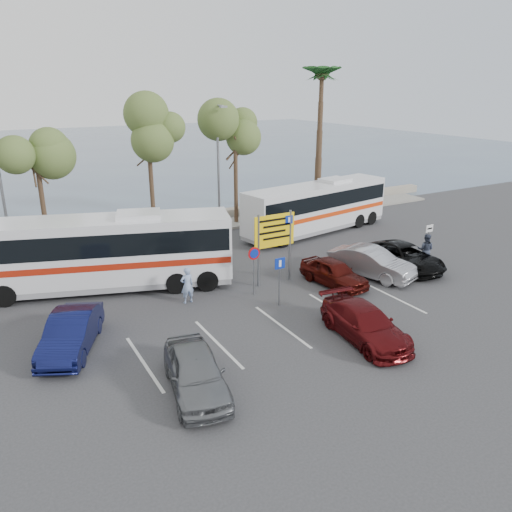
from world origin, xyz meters
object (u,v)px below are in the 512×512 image
street_lamp_right (219,161)px  suv_black (405,257)px  direction_sign (275,236)px  pedestrian_near (187,285)px  coach_bus_right (317,209)px  car_maroon (365,324)px  car_silver_b (371,263)px  coach_bus_left (103,255)px  car_blue (71,333)px  street_lamp_left (0,178)px  car_red (334,273)px  car_silver_a (196,372)px  pedestrian_far (425,250)px

street_lamp_right → suv_black: bearing=-66.6°
direction_sign → pedestrian_near: direction_sign is taller
coach_bus_right → suv_black: (0.06, -7.98, -0.94)m
street_lamp_right → direction_sign: street_lamp_right is taller
suv_black → coach_bus_right: bearing=94.7°
car_maroon → pedestrian_near: (-4.65, 6.58, 0.19)m
street_lamp_right → car_silver_b: 12.93m
coach_bus_left → car_blue: bearing=-115.3°
coach_bus_left → suv_black: (14.70, -5.00, -1.08)m
street_lamp_left → car_red: size_ratio=2.10×
car_silver_a → car_blue: size_ratio=0.98×
car_blue → car_red: car_blue is taller
car_blue → pedestrian_far: size_ratio=2.38×
car_silver_a → suv_black: 15.09m
street_lamp_left → coach_bus_left: 8.35m
coach_bus_left → coach_bus_right: (14.64, 2.98, -0.14)m
car_silver_b → car_silver_a: bearing=-175.6°
street_lamp_left → pedestrian_near: bearing=-58.7°
car_blue → car_maroon: 11.06m
street_lamp_right → pedestrian_near: street_lamp_right is taller
coach_bus_right → car_silver_b: bearing=-106.4°
coach_bus_right → pedestrian_far: (1.29, -8.20, -0.69)m
coach_bus_left → suv_black: size_ratio=2.58×
street_lamp_left → pedestrian_far: bearing=-32.2°
direction_sign → suv_black: (7.20, -1.70, -1.77)m
street_lamp_right → car_red: street_lamp_right is taller
street_lamp_left → direction_sign: (11.00, -10.32, -2.17)m
street_lamp_left → direction_sign: bearing=-43.2°
suv_black → pedestrian_near: bearing=176.7°
suv_black → pedestrian_near: (-11.85, 1.58, 0.19)m
suv_black → pedestrian_near: size_ratio=2.79×
street_lamp_right → car_blue: (-12.00, -12.30, -3.90)m
car_blue → pedestrian_near: bearing=44.4°
street_lamp_left → suv_black: bearing=-33.4°
coach_bus_right → car_red: coach_bus_right is taller
suv_black → car_blue: bearing=-174.8°
coach_bus_left → pedestrian_near: size_ratio=7.22×
coach_bus_left → car_silver_a: bearing=-87.4°
street_lamp_right → coach_bus_right: (5.14, -4.04, -3.01)m
car_silver_a → pedestrian_near: pedestrian_near is taller
car_silver_a → direction_sign: bearing=54.9°
car_silver_b → direction_sign: bearing=142.0°
street_lamp_left → car_silver_a: (3.96, -17.02, -3.89)m
car_silver_a → pedestrian_far: bearing=28.5°
car_silver_b → pedestrian_near: pedestrian_near is taller
direction_sign → pedestrian_far: (8.43, -1.92, -1.53)m
car_silver_b → coach_bus_left: bearing=139.4°
direction_sign → pedestrian_near: bearing=-178.6°
car_silver_b → street_lamp_right: bearing=84.6°
coach_bus_right → pedestrian_far: coach_bus_right is taller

